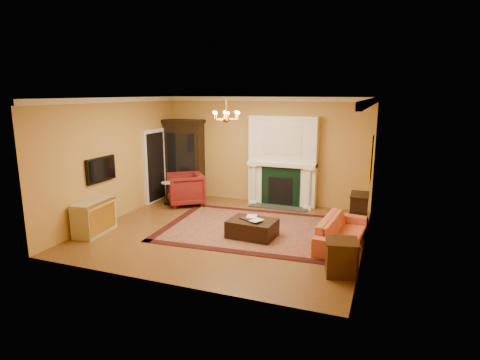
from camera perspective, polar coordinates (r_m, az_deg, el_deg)
The scene contains 26 objects.
floor at distance 9.29m, azimuth -1.85°, elevation -7.33°, with size 6.00×5.50×0.02m, color brown.
ceiling at distance 8.75m, azimuth -1.99°, elevation 11.65°, with size 6.00×5.50×0.02m, color white.
wall_back at distance 11.46m, azimuth 3.42°, elevation 4.22°, with size 6.00×0.02×3.00m, color #B88D42.
wall_front at distance 6.50m, azimuth -11.34°, elevation -2.30°, with size 6.00×0.02×3.00m, color #B88D42.
wall_left at distance 10.42m, azimuth -17.40°, elevation 2.86°, with size 0.02×5.50×3.00m, color #B88D42.
wall_right at distance 8.24m, azimuth 17.80°, elevation 0.43°, with size 0.02×5.50×3.00m, color #B88D42.
fireplace at distance 11.16m, azimuth 6.06°, elevation 2.37°, with size 1.90×0.70×2.50m.
crown_molding at distance 9.64m, azimuth 0.26°, elevation 11.30°, with size 6.00×5.50×0.12m.
doorway at distance 11.82m, azimuth -11.99°, elevation 1.99°, with size 0.08×1.05×2.10m.
tv_panel at distance 9.95m, azimuth -19.17°, elevation 1.43°, with size 0.09×0.95×0.58m.
gilt_mirror at distance 9.59m, azimuth 18.09°, elevation 2.94°, with size 0.06×0.76×1.05m.
chandelier at distance 8.76m, azimuth -1.97°, elevation 9.02°, with size 0.63×0.55×0.53m.
oriental_rug at distance 9.41m, azimuth 1.68°, elevation -6.94°, with size 4.05×3.04×0.02m, color #4D1019.
china_cabinet at distance 12.20m, azimuth -7.82°, elevation 2.80°, with size 1.12×0.51×2.23m, color black.
wingback_armchair at distance 11.39m, azimuth -7.77°, elevation -1.07°, with size 0.96×0.90×0.99m, color maroon.
pedestal_table at distance 11.53m, azimuth -10.22°, elevation -1.61°, with size 0.36×0.36×0.64m.
commode at distance 9.59m, azimuth -20.04°, elevation -5.00°, with size 0.48×1.02×0.76m, color #BFAC8B.
coral_sofa at distance 8.63m, azimuth 14.32°, elevation -6.51°, with size 1.96×0.57×0.77m, color #D65444.
end_table at distance 7.30m, azimuth 14.22°, elevation -10.75°, with size 0.52×0.52×0.60m, color black.
console_table at distance 9.94m, azimuth 16.54°, elevation -4.18°, with size 0.39×0.68×0.75m, color black.
leather_ottoman at distance 8.85m, azimuth 1.75°, elevation -6.87°, with size 1.01×0.73×0.38m, color black.
ottoman_tray at distance 8.83m, azimuth 1.51°, elevation -5.53°, with size 0.41×0.32×0.03m, color black.
book_a at distance 8.86m, azimuth 0.96°, elevation -4.37°, with size 0.22×0.03×0.30m, color gray.
book_b at distance 8.67m, azimuth 1.84°, elevation -4.79°, with size 0.21×0.02×0.29m, color gray.
topiary_left at distance 11.24m, azimuth 3.11°, elevation 4.02°, with size 0.18×0.18×0.48m.
topiary_right at distance 10.95m, azimuth 8.90°, elevation 3.66°, with size 0.18×0.18×0.48m.
Camera 1 is at (3.38, -8.07, 3.12)m, focal length 30.00 mm.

